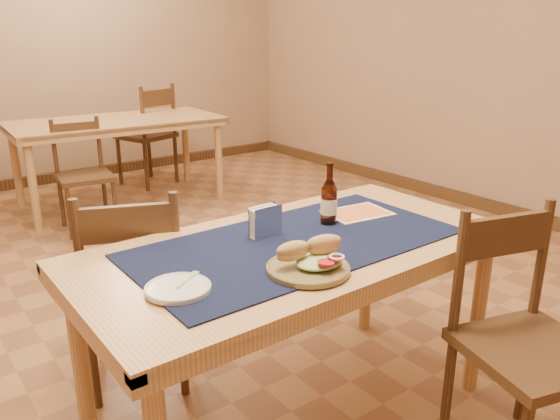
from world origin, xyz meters
TOP-DOWN VIEW (x-y plane):
  - room at (0.00, 0.00)m, footprint 6.04×7.04m
  - main_table at (0.00, -0.80)m, footprint 1.60×0.80m
  - placemat at (0.00, -0.80)m, footprint 1.20×0.60m
  - baseboard at (0.00, 0.00)m, footprint 6.00×7.00m
  - back_table at (0.56, 2.40)m, footprint 1.80×0.97m
  - chair_main_far at (-0.40, -0.21)m, footprint 0.55×0.55m
  - chair_main_near at (0.49, -1.44)m, footprint 0.53×0.53m
  - chair_back_near at (0.09, 1.92)m, footprint 0.43×0.43m
  - chair_back_far at (1.03, 2.80)m, footprint 0.57×0.57m
  - sandwich_plate at (-0.12, -1.02)m, footprint 0.27×0.27m
  - side_plate at (-0.52, -0.89)m, footprint 0.20×0.20m
  - fork at (-0.47, -0.87)m, footprint 0.11×0.08m
  - beer_bottle at (0.23, -0.72)m, footprint 0.07×0.07m
  - napkin_holder at (-0.06, -0.68)m, footprint 0.13×0.05m
  - menu_card at (0.41, -0.70)m, footprint 0.29×0.23m

SIDE VIEW (x-z plane):
  - baseboard at x=0.00m, z-range 0.00..0.10m
  - chair_back_near at x=0.09m, z-range 0.02..0.86m
  - chair_main_far at x=-0.40m, z-range 0.02..0.92m
  - chair_main_near at x=0.49m, z-range 0.02..0.94m
  - chair_back_far at x=1.03m, z-range 0.02..1.01m
  - main_table at x=0.00m, z-range 0.29..1.04m
  - back_table at x=0.56m, z-range 0.29..1.04m
  - placemat at x=0.00m, z-range 0.75..0.76m
  - menu_card at x=0.41m, z-range 0.76..0.76m
  - side_plate at x=-0.52m, z-range 0.76..0.77m
  - fork at x=-0.47m, z-range 0.77..0.77m
  - sandwich_plate at x=-0.12m, z-range 0.73..0.84m
  - napkin_holder at x=-0.06m, z-range 0.75..0.87m
  - beer_bottle at x=0.23m, z-range 0.72..0.97m
  - room at x=0.00m, z-range -0.02..2.82m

